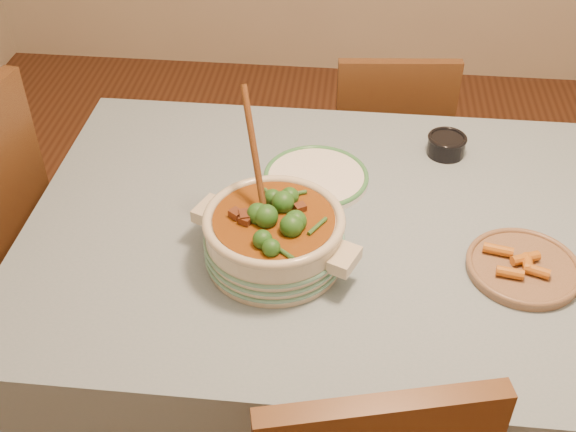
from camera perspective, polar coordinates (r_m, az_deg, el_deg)
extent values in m
plane|color=#442213|center=(2.33, 5.04, -15.23)|extent=(4.50, 4.50, 0.00)
cube|color=brown|center=(1.79, 6.33, -1.63)|extent=(1.60, 1.00, 0.05)
cube|color=#8092A7|center=(1.77, 6.39, -0.95)|extent=(1.68, 1.08, 0.01)
cylinder|color=brown|center=(2.45, -11.38, -0.52)|extent=(0.07, 0.07, 0.70)
cylinder|color=beige|center=(1.63, -1.10, -1.91)|extent=(0.41, 0.41, 0.12)
torus|color=beige|center=(1.59, -1.12, -0.27)|extent=(0.32, 0.32, 0.02)
cube|color=beige|center=(1.56, 4.47, -3.45)|extent=(0.08, 0.10, 0.03)
cube|color=beige|center=(1.69, -6.23, 0.45)|extent=(0.08, 0.10, 0.03)
cylinder|color=brown|center=(1.60, -1.12, -0.48)|extent=(0.27, 0.27, 0.02)
cylinder|color=white|center=(1.90, 2.23, 3.01)|extent=(0.32, 0.32, 0.02)
torus|color=#3F8C51|center=(1.90, 2.24, 3.22)|extent=(0.28, 0.28, 0.01)
cylinder|color=black|center=(2.05, 12.39, 5.44)|extent=(0.12, 0.12, 0.05)
torus|color=black|center=(2.03, 12.49, 6.05)|extent=(0.11, 0.11, 0.01)
cylinder|color=black|center=(2.04, 12.45, 5.80)|extent=(0.09, 0.09, 0.01)
cylinder|color=#916C50|center=(1.72, 18.08, -3.96)|extent=(0.33, 0.33, 0.02)
torus|color=#916C50|center=(1.72, 18.14, -3.74)|extent=(0.26, 0.26, 0.01)
cube|color=brown|center=(2.70, 7.62, 5.82)|extent=(0.43, 0.43, 0.04)
cube|color=brown|center=(2.44, 8.43, 7.63)|extent=(0.39, 0.07, 0.42)
cylinder|color=brown|center=(2.98, 10.18, 4.18)|extent=(0.04, 0.04, 0.42)
cylinder|color=brown|center=(2.94, 3.70, 4.27)|extent=(0.04, 0.04, 0.42)
cylinder|color=brown|center=(2.71, 11.10, 0.10)|extent=(0.04, 0.04, 0.42)
cylinder|color=brown|center=(2.67, 4.01, 0.13)|extent=(0.04, 0.04, 0.42)
cylinder|color=brown|center=(2.48, -17.72, -4.50)|extent=(0.04, 0.04, 0.50)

